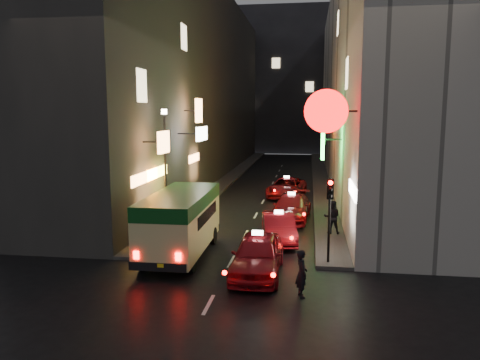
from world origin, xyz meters
The scene contains 14 objects.
building_left centered at (-8.00, 33.99, 9.00)m, with size 7.63×52.00×18.00m.
building_right centered at (8.00, 33.99, 9.00)m, with size 8.10×52.00×18.00m.
building_far centered at (0.00, 66.00, 11.00)m, with size 30.00×10.00×22.00m, color #333439.
sidewalk_left centered at (-4.25, 34.00, 0.07)m, with size 1.50×52.00×0.15m, color #43413F.
sidewalk_right centered at (4.25, 34.00, 0.07)m, with size 1.50×52.00×0.15m, color #43413F.
minibus centered at (-2.30, 8.99, 1.75)m, with size 2.35×6.47×2.78m.
taxi_near centered at (1.26, 7.10, 0.91)m, with size 2.36×5.75×2.00m.
taxi_second centered at (1.76, 11.90, 0.80)m, with size 2.79×5.29×1.77m.
taxi_third centered at (2.19, 16.70, 0.85)m, with size 2.57×5.50×1.87m.
taxi_far centered at (1.54, 24.21, 0.82)m, with size 2.87×5.41×1.81m.
pedestrian_crossing centered at (2.97, 5.12, 0.93)m, with size 0.61×0.39×1.86m, color black.
pedestrian_sidewalk centered at (4.35, 13.26, 1.10)m, with size 0.72×0.45×1.91m, color black.
traffic_light centered at (4.00, 8.47, 2.69)m, with size 0.26×0.43×3.50m.
lamp_post centered at (-4.20, 13.00, 3.72)m, with size 0.28×0.28×6.22m.
Camera 1 is at (3.14, -10.17, 6.20)m, focal length 35.00 mm.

